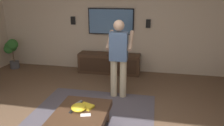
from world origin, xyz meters
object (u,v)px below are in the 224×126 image
Objects in this scene: person_standing at (119,55)px; wall_speaker_left at (148,24)px; tv at (111,22)px; book at (86,106)px; bowl at (79,107)px; vase_round at (115,50)px; wall_speaker_right at (73,21)px; remote_white at (86,115)px; media_console at (109,63)px; remote_grey at (79,103)px; potted_plant_tall at (11,49)px; coffee_table at (81,118)px; remote_black at (73,110)px.

person_standing is 7.45× the size of wall_speaker_left.
tv reaches higher than book.
vase_round reaches higher than bowl.
tv is 5.76× the size of wall_speaker_left.
wall_speaker_right reaches higher than book.
media_console is at bearing -101.50° from remote_white.
bowl is at bearing -137.92° from remote_grey.
coffee_table is at bearing -131.41° from potted_plant_tall.
remote_grey is (-2.61, -0.05, 0.14)m from media_console.
book reaches higher than remote_grey.
remote_white is 0.41m from remote_grey.
vase_round is at bearing 20.30° from remote_grey.
wall_speaker_left is at bearing -73.80° from vase_round.
media_console is 2.72m from book.
coffee_table is 0.17m from bowl.
wall_speaker_right is (3.12, 1.14, 0.99)m from remote_black.
coffee_table is 1.12× the size of potted_plant_tall.
person_standing is 2.36m from wall_speaker_right.
book is (-2.53, -3.09, -0.17)m from potted_plant_tall.
person_standing is 10.93× the size of remote_white.
tv is 8.45× the size of remote_white.
wall_speaker_right is (3.12, 1.26, 1.11)m from coffee_table.
media_console is 7.73× the size of book.
wall_speaker_right reaches higher than wall_speaker_left.
bowl is 1.08× the size of book.
tv reaches higher than bowl.
remote_grey is at bearing -11.96° from book.
tv is 0.80m from vase_round.
coffee_table is at bearing -135.64° from bowl.
bowl reaches higher than coffee_table.
remote_grey is 2.63m from vase_round.
coffee_table is 0.79× the size of tv.
book is 1.00× the size of vase_round.
potted_plant_tall is 5.95× the size of remote_white.
wall_speaker_left is (3.20, -0.74, 0.96)m from remote_white.
bowl is 0.15m from book.
remote_white is 0.68× the size of wall_speaker_left.
tv is at bearing -90.69° from wall_speaker_right.
potted_plant_tall is 4.05× the size of wall_speaker_right.
remote_grey reaches higher than coffee_table.
remote_white is (-3.19, -0.27, -0.99)m from tv.
remote_grey is (-1.20, 0.46, -0.52)m from person_standing.
person_standing reaches higher than bowl.
remote_grey is (0.26, 0.11, 0.12)m from coffee_table.
potted_plant_tall is at bearing -81.60° from tv.
book is at bearing -33.68° from remote_black.
book is 1.00× the size of wall_speaker_left.
potted_plant_tall is 3.77× the size of bowl.
coffee_table is at bearing -77.25° from remote_black.
potted_plant_tall reaches higher than vase_round.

